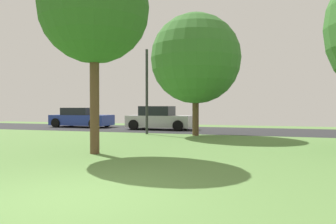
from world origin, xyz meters
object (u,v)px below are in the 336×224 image
parked_car_silver (159,119)px  street_lamp_post (147,92)px  oak_tree_left (196,59)px  birch_tree_lone (94,9)px  parked_car_blue (81,118)px

parked_car_silver → street_lamp_post: size_ratio=0.92×
parked_car_silver → street_lamp_post: 3.89m
oak_tree_left → birch_tree_lone: bearing=-101.1°
oak_tree_left → street_lamp_post: 3.14m
birch_tree_lone → parked_car_blue: size_ratio=1.48×
birch_tree_lone → street_lamp_post: birch_tree_lone is taller
birch_tree_lone → parked_car_silver: (-1.77, 11.03, -3.85)m
birch_tree_lone → street_lamp_post: 7.95m
oak_tree_left → parked_car_silver: bearing=131.7°
birch_tree_lone → street_lamp_post: size_ratio=1.39×
parked_car_blue → street_lamp_post: 8.02m
birch_tree_lone → parked_car_silver: birch_tree_lone is taller
birch_tree_lone → street_lamp_post: (-1.23, 7.52, -2.27)m
oak_tree_left → street_lamp_post: size_ratio=1.37×
parked_car_silver → street_lamp_post: street_lamp_post is taller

